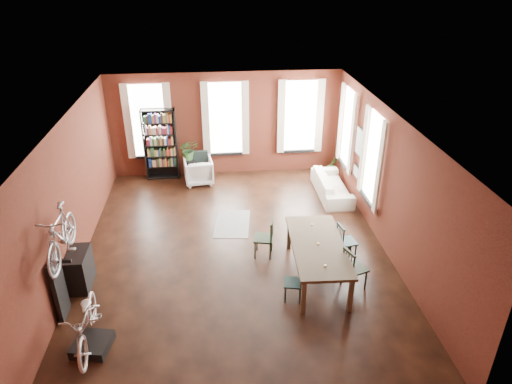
{
  "coord_description": "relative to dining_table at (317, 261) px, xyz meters",
  "views": [
    {
      "loc": [
        -0.41,
        -8.89,
        6.14
      ],
      "look_at": [
        0.54,
        0.6,
        1.24
      ],
      "focal_mm": 32.0,
      "sensor_mm": 36.0,
      "label": 1
    }
  ],
  "objects": [
    {
      "name": "plant_stand",
      "position": [
        -2.8,
        5.28,
        -0.09
      ],
      "size": [
        0.42,
        0.42,
        0.63
      ],
      "primitive_type": "cube",
      "rotation": [
        0.0,
        0.0,
        -0.43
      ],
      "color": "black",
      "rests_on": "ground"
    },
    {
      "name": "plant_small",
      "position": [
        1.02,
        0.94,
        -0.34
      ],
      "size": [
        0.44,
        0.4,
        0.14
      ],
      "primitive_type": "imported",
      "rotation": [
        0.0,
        0.0,
        0.91
      ],
      "color": "#2C4F1F",
      "rests_on": "ground"
    },
    {
      "name": "dining_chair_d",
      "position": [
        0.82,
        0.62,
        0.03
      ],
      "size": [
        0.46,
        0.46,
        0.87
      ],
      "primitive_type": "cube",
      "rotation": [
        0.0,
        0.0,
        1.74
      ],
      "color": "#1C3D3E",
      "rests_on": "ground"
    },
    {
      "name": "striped_rug",
      "position": [
        -1.69,
        2.36,
        -0.4
      ],
      "size": [
        1.04,
        1.49,
        0.01
      ],
      "primitive_type": "cube",
      "rotation": [
        0.0,
        0.0,
        -0.13
      ],
      "color": "black",
      "rests_on": "ground"
    },
    {
      "name": "bicycle_hung",
      "position": [
        -4.83,
        -0.7,
        1.72
      ],
      "size": [
        0.47,
        1.0,
        1.66
      ],
      "primitive_type": "imported",
      "color": "#A5A8AD",
      "rests_on": "bike_wall_rack"
    },
    {
      "name": "plant_by_sofa",
      "position": [
        1.64,
        5.1,
        -0.27
      ],
      "size": [
        0.37,
        0.62,
        0.27
      ],
      "primitive_type": "imported",
      "rotation": [
        0.0,
        0.0,
        0.06
      ],
      "color": "#385F26",
      "rests_on": "ground"
    },
    {
      "name": "cream_sofa",
      "position": [
        1.27,
        3.7,
        -0.0
      ],
      "size": [
        0.61,
        2.08,
        0.81
      ],
      "primitive_type": "imported",
      "rotation": [
        0.0,
        0.0,
        1.57
      ],
      "color": "beige",
      "rests_on": "ground"
    },
    {
      "name": "room",
      "position": [
        -1.43,
        1.72,
        1.73
      ],
      "size": [
        9.0,
        9.04,
        3.22
      ],
      "color": "black",
      "rests_on": "ground"
    },
    {
      "name": "dining_chair_b",
      "position": [
        -1.04,
        0.91,
        0.05
      ],
      "size": [
        0.51,
        0.51,
        0.92
      ],
      "primitive_type": "cube",
      "rotation": [
        0.0,
        0.0,
        -1.8
      ],
      "color": "#1E2F1C",
      "rests_on": "ground"
    },
    {
      "name": "console_table",
      "position": [
        -4.96,
        0.2,
        -0.01
      ],
      "size": [
        0.4,
        0.8,
        0.8
      ],
      "primitive_type": "cube",
      "color": "black",
      "rests_on": "ground"
    },
    {
      "name": "plant_on_stand",
      "position": [
        -2.84,
        5.27,
        0.48
      ],
      "size": [
        0.72,
        0.77,
        0.5
      ],
      "primitive_type": "imported",
      "rotation": [
        0.0,
        0.0,
        0.27
      ],
      "color": "#2B5120",
      "rests_on": "plant_stand"
    },
    {
      "name": "dining_chair_a",
      "position": [
        -0.63,
        -0.66,
        -0.01
      ],
      "size": [
        0.43,
        0.43,
        0.79
      ],
      "primitive_type": "cube",
      "rotation": [
        0.0,
        0.0,
        -1.77
      ],
      "color": "#173333",
      "rests_on": "ground"
    },
    {
      "name": "bike_wall_rack",
      "position": [
        -5.08,
        -0.7,
        0.24
      ],
      "size": [
        0.16,
        0.6,
        1.3
      ],
      "primitive_type": "cube",
      "color": "black",
      "rests_on": "ground"
    },
    {
      "name": "bookshelf",
      "position": [
        -3.68,
        5.4,
        0.69
      ],
      "size": [
        1.0,
        0.32,
        2.2
      ],
      "primitive_type": "cube",
      "color": "black",
      "rests_on": "ground"
    },
    {
      "name": "dining_chair_c",
      "position": [
        0.7,
        -0.41,
        0.06
      ],
      "size": [
        0.56,
        0.56,
        0.93
      ],
      "primitive_type": "cube",
      "rotation": [
        0.0,
        0.0,
        1.93
      ],
      "color": "black",
      "rests_on": "ground"
    },
    {
      "name": "dining_table",
      "position": [
        0.0,
        0.0,
        0.0
      ],
      "size": [
        1.18,
        2.43,
        0.81
      ],
      "primitive_type": "cube",
      "rotation": [
        0.0,
        0.0,
        -0.04
      ],
      "color": "brown",
      "rests_on": "ground"
    },
    {
      "name": "bicycle_floor",
      "position": [
        -4.36,
        -1.65,
        0.63
      ],
      "size": [
        0.68,
        0.95,
        1.72
      ],
      "primitive_type": "imported",
      "rotation": [
        0.0,
        0.0,
        0.09
      ],
      "color": "beige",
      "rests_on": "bike_trainer"
    },
    {
      "name": "bike_trainer",
      "position": [
        -4.36,
        -1.63,
        -0.32
      ],
      "size": [
        0.72,
        0.72,
        0.18
      ],
      "primitive_type": "cube",
      "rotation": [
        0.0,
        0.0,
        -0.19
      ],
      "color": "black",
      "rests_on": "ground"
    },
    {
      "name": "white_armchair",
      "position": [
        -2.57,
        4.91,
        0.02
      ],
      "size": [
        0.92,
        0.87,
        0.85
      ],
      "primitive_type": "imported",
      "rotation": [
        0.0,
        0.0,
        3.27
      ],
      "color": "silver",
      "rests_on": "ground"
    }
  ]
}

